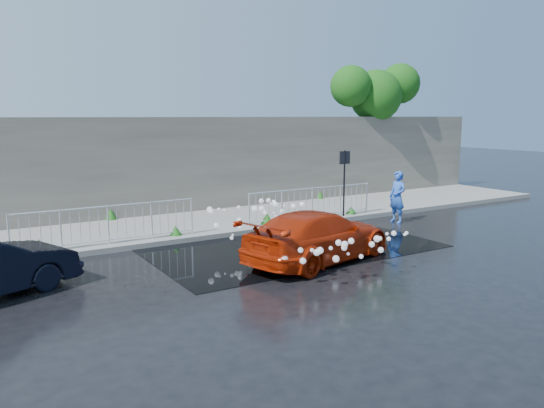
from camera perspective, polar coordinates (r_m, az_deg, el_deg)
The scene contains 13 objects.
ground at distance 14.20m, azimuth 2.42°, elevation -5.63°, with size 90.00×90.00×0.00m, color black.
pavement at distance 18.43m, azimuth -6.32°, elevation -1.92°, with size 30.00×4.00×0.15m, color gray.
curb at distance 16.68m, azimuth -3.36°, elevation -3.07°, with size 30.00×0.25×0.16m, color gray.
retaining_wall at distance 20.16m, azimuth -9.10°, elevation 4.25°, with size 30.00×0.60×3.50m, color #565048.
puddle at distance 15.27m, azimuth 1.87°, elevation -4.52°, with size 8.00×5.00×0.01m, color black.
sign_post at distance 18.82m, azimuth 7.79°, elevation 3.37°, with size 0.45×0.06×2.50m.
tree at distance 25.50m, azimuth 11.14°, elevation 11.77°, with size 4.88×2.41×6.15m.
railing_left at distance 15.44m, azimuth -17.21°, elevation -2.02°, with size 5.05×0.05×1.10m.
railing_right at distance 18.41m, azimuth 4.34°, elevation 0.20°, with size 5.05×0.05×1.10m.
weeds at distance 17.85m, azimuth -6.82°, elevation -1.49°, with size 12.17×3.93×0.38m.
water_spray at distance 14.48m, azimuth 2.76°, elevation -2.24°, with size 3.62×5.66×0.93m.
red_car at distance 13.65m, azimuth 4.99°, elevation -3.44°, with size 1.84×4.52×1.31m, color #A62106.
person at distance 18.96m, azimuth 13.33°, elevation 0.75°, with size 0.66×0.43×1.81m, color blue.
Camera 1 is at (-7.69, -11.34, 3.70)m, focal length 35.00 mm.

